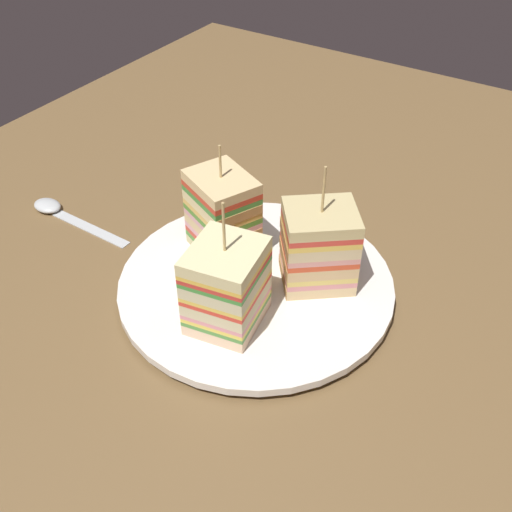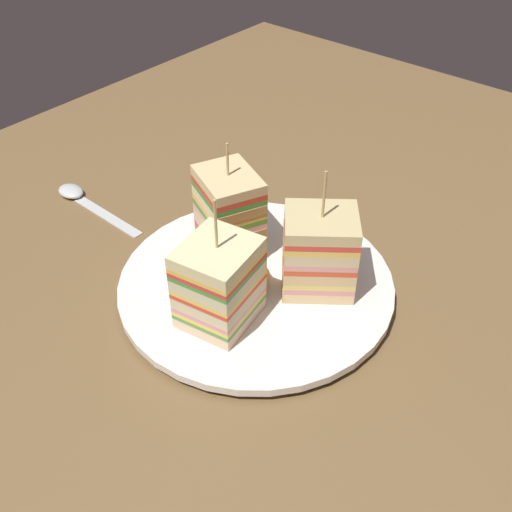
# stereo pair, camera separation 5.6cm
# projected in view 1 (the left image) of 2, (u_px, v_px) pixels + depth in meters

# --- Properties ---
(ground_plane) EXTENTS (1.19, 0.96, 0.02)m
(ground_plane) POSITION_uv_depth(u_px,v_px,m) (256.00, 298.00, 0.60)
(ground_plane) COLOR brown
(plate) EXTENTS (0.26, 0.26, 0.01)m
(plate) POSITION_uv_depth(u_px,v_px,m) (256.00, 285.00, 0.59)
(plate) COLOR white
(plate) RESTS_ON ground_plane
(sandwich_wedge_0) EXTENTS (0.08, 0.09, 0.12)m
(sandwich_wedge_0) POSITION_uv_depth(u_px,v_px,m) (318.00, 247.00, 0.56)
(sandwich_wedge_0) COLOR #E8C58B
(sandwich_wedge_0) RESTS_ON plate
(sandwich_wedge_1) EXTENTS (0.07, 0.08, 0.12)m
(sandwich_wedge_1) POSITION_uv_depth(u_px,v_px,m) (223.00, 215.00, 0.59)
(sandwich_wedge_1) COLOR beige
(sandwich_wedge_1) RESTS_ON plate
(sandwich_wedge_2) EXTENTS (0.07, 0.07, 0.13)m
(sandwich_wedge_2) POSITION_uv_depth(u_px,v_px,m) (227.00, 286.00, 0.52)
(sandwich_wedge_2) COLOR beige
(sandwich_wedge_2) RESTS_ON plate
(chip_pile) EXTENTS (0.07, 0.07, 0.03)m
(chip_pile) POSITION_uv_depth(u_px,v_px,m) (239.00, 278.00, 0.57)
(chip_pile) COLOR #E5DA72
(chip_pile) RESTS_ON plate
(salad_garnish) EXTENTS (0.07, 0.06, 0.01)m
(salad_garnish) POSITION_uv_depth(u_px,v_px,m) (321.00, 239.00, 0.62)
(salad_garnish) COLOR green
(salad_garnish) RESTS_ON plate
(spoon) EXTENTS (0.03, 0.14, 0.01)m
(spoon) POSITION_uv_depth(u_px,v_px,m) (59.00, 212.00, 0.69)
(spoon) COLOR silver
(spoon) RESTS_ON ground_plane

